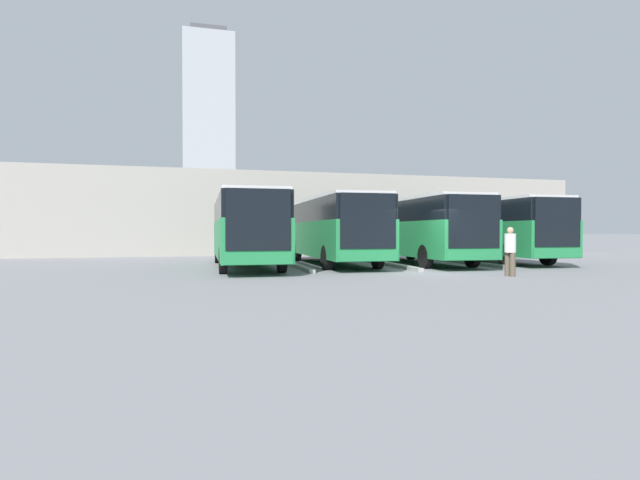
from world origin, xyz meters
TOP-DOWN VIEW (x-y plane):
  - ground_plane at (0.00, 0.00)m, footprint 600.00×600.00m
  - bus_0 at (-6.55, -5.81)m, footprint 2.97×11.05m
  - curb_divider_0 at (-4.37, -4.19)m, footprint 0.49×6.79m
  - bus_1 at (-2.18, -5.37)m, footprint 2.97×11.05m
  - curb_divider_1 at (0.00, -3.75)m, footprint 0.49×6.79m
  - bus_2 at (2.18, -5.78)m, footprint 2.97×11.05m
  - curb_divider_2 at (4.37, -4.16)m, footprint 0.49×6.79m
  - bus_3 at (6.55, -4.90)m, footprint 2.97×11.05m
  - pedestrian at (-2.08, 2.22)m, footprint 0.49×0.49m
  - station_building at (0.00, -20.36)m, footprint 40.92×11.81m
  - office_tower at (0.94, -157.99)m, footprint 16.94×16.94m

SIDE VIEW (x-z plane):
  - ground_plane at x=0.00m, z-range 0.00..0.00m
  - curb_divider_0 at x=-4.37m, z-range 0.00..0.15m
  - curb_divider_1 at x=0.00m, z-range 0.00..0.15m
  - curb_divider_2 at x=4.37m, z-range 0.00..0.15m
  - pedestrian at x=-2.08m, z-range 0.07..1.84m
  - bus_0 at x=-6.55m, z-range 0.19..3.41m
  - bus_1 at x=-2.18m, z-range 0.19..3.41m
  - bus_2 at x=2.18m, z-range 0.19..3.41m
  - bus_3 at x=6.55m, z-range 0.19..3.41m
  - station_building at x=0.00m, z-range 0.04..5.80m
  - office_tower at x=0.94m, z-range -0.60..69.71m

